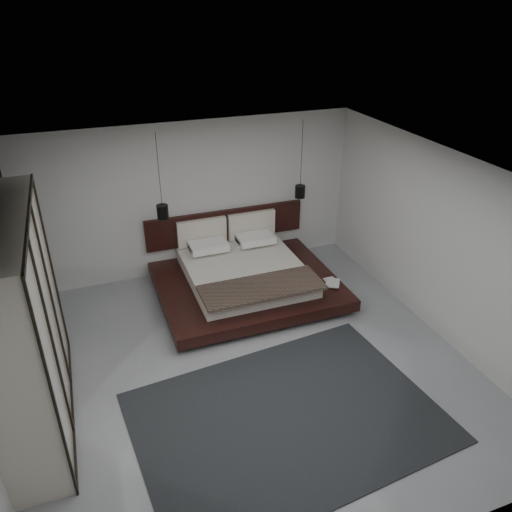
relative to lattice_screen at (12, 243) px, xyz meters
name	(u,v)px	position (x,y,z in m)	size (l,w,h in m)	color
floor	(248,364)	(2.95, -2.45, -1.30)	(6.00, 6.00, 0.00)	#999CA2
ceiling	(246,176)	(2.95, -2.45, 1.50)	(6.00, 6.00, 0.00)	white
wall_back	(192,199)	(2.95, 0.55, 0.10)	(6.00, 6.00, 0.00)	silver
wall_front	(372,461)	(2.95, -5.45, 0.10)	(6.00, 6.00, 0.00)	silver
wall_right	(439,244)	(5.95, -2.45, 0.10)	(6.00, 6.00, 0.00)	silver
lattice_screen	(12,243)	(0.00, 0.00, 0.00)	(0.05, 0.90, 2.60)	black
bed	(244,275)	(3.55, -0.55, -1.00)	(3.02, 2.49, 1.12)	black
book_lower	(326,282)	(4.79, -1.24, -1.01)	(0.20, 0.26, 0.02)	#99724C
book_upper	(326,282)	(4.77, -1.27, -0.98)	(0.23, 0.31, 0.02)	#99724C
pendant_left	(163,212)	(2.32, -0.05, 0.20)	(0.19, 0.19, 1.42)	black
pendant_right	(300,191)	(4.79, -0.05, 0.23)	(0.18, 0.18, 1.39)	black
wardrobe	(23,326)	(0.25, -2.45, 0.04)	(0.64, 2.72, 2.67)	beige
rug	(287,417)	(3.07, -3.57, -1.29)	(3.67, 2.62, 0.02)	black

